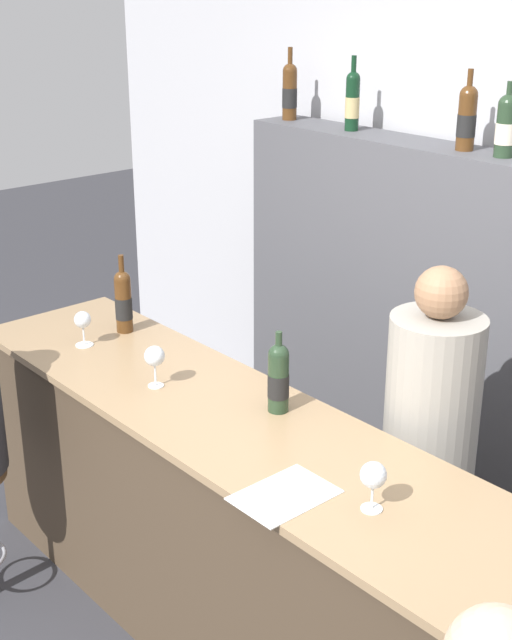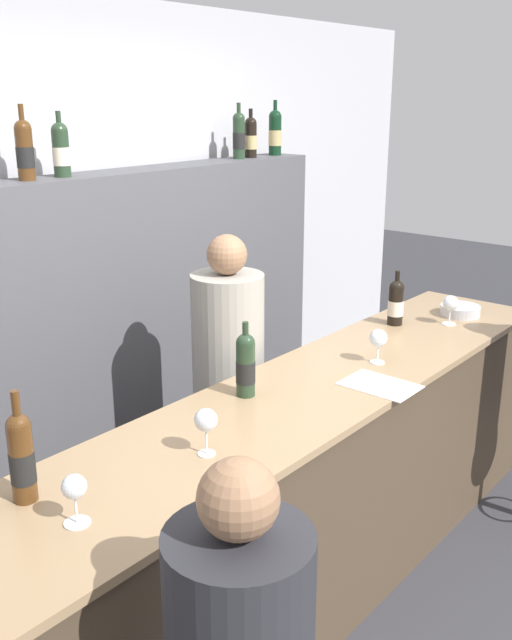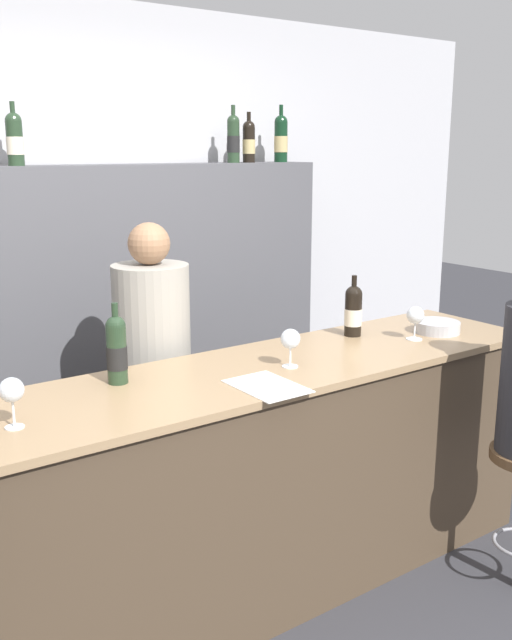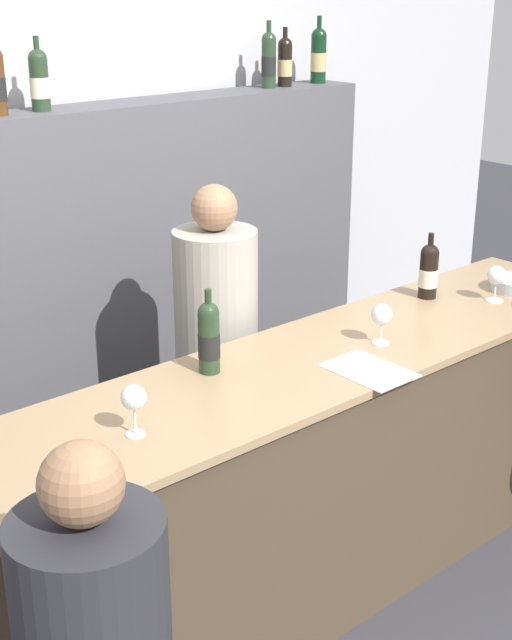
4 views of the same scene
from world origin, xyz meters
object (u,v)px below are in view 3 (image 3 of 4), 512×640
(wine_bottle_backbar_5, at_px, (249,141))
(metal_bowl, at_px, (437,327))
(wine_bottle_counter_1, at_px, (117,349))
(wine_glass_3, at_px, (415,316))
(wine_bottle_backbar_6, at_px, (281,138))
(wine_bottle_counter_2, at_px, (353,310))
(wine_glass_2, at_px, (290,340))
(wine_glass_1, at_px, (12,391))
(bartender, at_px, (155,403))
(wine_bottle_backbar_3, at_px, (15,139))
(wine_bottle_backbar_4, at_px, (233,138))

(wine_bottle_backbar_5, height_order, metal_bowl, wine_bottle_backbar_5)
(wine_bottle_counter_1, distance_m, wine_glass_3, 1.38)
(wine_bottle_backbar_6, bearing_deg, wine_bottle_counter_2, -111.76)
(wine_glass_2, bearing_deg, wine_glass_1, 180.00)
(bartender, bearing_deg, wine_glass_2, -65.90)
(wine_bottle_counter_2, xyz_separation_m, wine_bottle_backbar_5, (0.23, 1.17, 0.77))
(wine_bottle_backbar_3, distance_m, wine_glass_1, 1.66)
(wine_bottle_counter_1, height_order, wine_glass_1, wine_bottle_counter_1)
(wine_bottle_counter_2, bearing_deg, bartender, 153.08)
(wine_glass_2, height_order, wine_glass_3, wine_glass_2)
(wine_bottle_backbar_3, bearing_deg, bartender, -67.61)
(wine_bottle_backbar_3, bearing_deg, wine_glass_2, -66.82)
(wine_bottle_backbar_3, xyz_separation_m, wine_glass_2, (0.59, -1.39, -0.78))
(wine_glass_2, bearing_deg, wine_bottle_counter_2, 21.83)
(wine_bottle_counter_1, height_order, bartender, bartender)
(wine_bottle_backbar_5, bearing_deg, wine_bottle_backbar_3, 180.00)
(wine_bottle_counter_1, height_order, wine_bottle_counter_2, wine_bottle_counter_1)
(wine_bottle_backbar_4, xyz_separation_m, wine_glass_2, (-0.66, -1.39, -0.79))
(wine_bottle_counter_2, height_order, wine_bottle_backbar_5, wine_bottle_backbar_5)
(wine_bottle_backbar_4, bearing_deg, wine_glass_2, -115.51)
(wine_bottle_backbar_5, bearing_deg, metal_bowl, -84.34)
(wine_bottle_backbar_3, bearing_deg, wine_bottle_backbar_5, 0.00)
(wine_bottle_counter_2, bearing_deg, wine_glass_2, -158.17)
(wine_bottle_backbar_3, bearing_deg, wine_bottle_backbar_4, -0.00)
(wine_bottle_backbar_4, xyz_separation_m, bartender, (-0.94, -0.75, -1.19))
(wine_bottle_counter_2, relative_size, wine_bottle_backbar_4, 0.88)
(bartender, bearing_deg, wine_glass_1, -141.95)
(wine_bottle_backbar_5, relative_size, wine_glass_2, 1.84)
(wine_glass_1, bearing_deg, wine_bottle_backbar_3, 70.10)
(wine_bottle_backbar_6, relative_size, wine_glass_2, 2.15)
(wine_bottle_counter_1, height_order, wine_glass_2, wine_bottle_counter_1)
(wine_bottle_counter_1, xyz_separation_m, wine_bottle_backbar_5, (1.41, 1.17, 0.76))
(wine_bottle_backbar_3, relative_size, wine_bottle_backbar_5, 1.04)
(wine_bottle_backbar_4, height_order, wine_bottle_backbar_6, wine_bottle_backbar_6)
(wine_bottle_counter_1, distance_m, wine_glass_1, 0.50)
(wine_bottle_counter_1, relative_size, metal_bowl, 1.44)
(wine_glass_3, bearing_deg, wine_glass_1, 180.00)
(wine_glass_1, relative_size, bartender, 0.11)
(wine_bottle_counter_2, xyz_separation_m, bartender, (-0.82, 0.42, -0.40))
(wine_glass_2, bearing_deg, bartender, 114.10)
(wine_bottle_backbar_5, height_order, wine_glass_2, wine_bottle_backbar_5)
(wine_glass_3, xyz_separation_m, bartender, (-1.00, 0.63, -0.39))
(wine_bottle_backbar_3, height_order, wine_bottle_backbar_5, wine_bottle_backbar_3)
(wine_bottle_backbar_4, relative_size, wine_glass_2, 2.06)
(wine_bottle_backbar_3, relative_size, wine_glass_1, 1.82)
(wine_bottle_backbar_6, xyz_separation_m, wine_glass_2, (-1.01, -1.39, -0.79))
(wine_bottle_backbar_6, xyz_separation_m, bartender, (-1.29, -0.75, -1.19))
(wine_bottle_backbar_5, height_order, wine_glass_3, wine_bottle_backbar_5)
(wine_glass_3, relative_size, bartender, 0.10)
(wine_bottle_counter_1, xyz_separation_m, wine_glass_2, (0.64, -0.22, -0.02))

